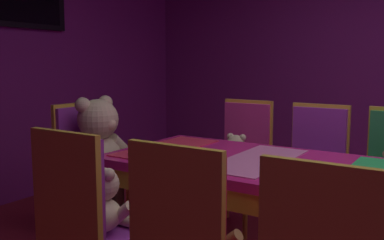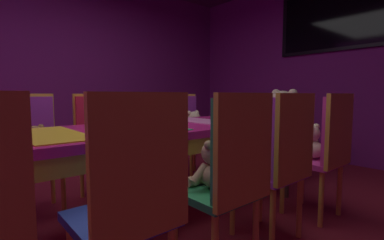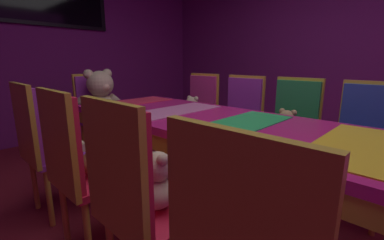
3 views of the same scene
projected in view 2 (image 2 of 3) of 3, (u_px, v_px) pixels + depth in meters
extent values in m
plane|color=maroon|center=(144.00, 224.00, 2.12)|extent=(7.90, 7.90, 0.00)
cube|color=#721E72|center=(335.00, 65.00, 4.07)|extent=(5.20, 0.12, 2.80)
cube|color=#721E72|center=(48.00, 65.00, 3.97)|extent=(0.12, 6.40, 2.80)
cube|color=#C61E72|center=(143.00, 130.00, 2.06)|extent=(0.90, 2.93, 0.05)
cube|color=gold|center=(143.00, 140.00, 2.07)|extent=(0.88, 2.87, 0.10)
cylinder|color=#4C3826|center=(286.00, 161.00, 2.66)|extent=(0.07, 0.07, 0.69)
cylinder|color=#4C3826|center=(226.00, 149.00, 3.23)|extent=(0.07, 0.07, 0.69)
cube|color=yellow|center=(51.00, 134.00, 1.65)|extent=(0.77, 0.32, 0.01)
cube|color=green|center=(143.00, 126.00, 2.06)|extent=(0.77, 0.32, 0.01)
cube|color=pink|center=(205.00, 121.00, 2.46)|extent=(0.77, 0.32, 0.01)
cube|color=#E52D4C|center=(249.00, 118.00, 2.86)|extent=(0.77, 0.32, 0.01)
cube|color=purple|center=(35.00, 161.00, 2.27)|extent=(0.40, 0.40, 0.04)
cube|color=purple|center=(29.00, 126.00, 2.38)|extent=(0.05, 0.38, 0.50)
cube|color=gold|center=(29.00, 126.00, 2.40)|extent=(0.03, 0.41, 0.55)
cylinder|color=gold|center=(63.00, 189.00, 2.27)|extent=(0.04, 0.04, 0.42)
cylinder|color=gold|center=(17.00, 199.00, 2.06)|extent=(0.04, 0.04, 0.42)
cylinder|color=gold|center=(53.00, 180.00, 2.51)|extent=(0.04, 0.04, 0.42)
cylinder|color=gold|center=(11.00, 188.00, 2.31)|extent=(0.04, 0.04, 0.42)
ellipsoid|color=olive|center=(35.00, 149.00, 2.26)|extent=(0.17, 0.17, 0.14)
sphere|color=olive|center=(34.00, 134.00, 2.24)|extent=(0.14, 0.14, 0.14)
sphere|color=#AE7747|center=(36.00, 136.00, 2.20)|extent=(0.05, 0.05, 0.05)
sphere|color=olive|center=(41.00, 127.00, 2.28)|extent=(0.05, 0.05, 0.05)
sphere|color=olive|center=(26.00, 128.00, 2.21)|extent=(0.05, 0.05, 0.05)
cylinder|color=olive|center=(47.00, 147.00, 2.29)|extent=(0.05, 0.12, 0.11)
cylinder|color=olive|center=(23.00, 150.00, 2.18)|extent=(0.05, 0.12, 0.11)
cylinder|color=olive|center=(45.00, 156.00, 2.21)|extent=(0.06, 0.13, 0.06)
cylinder|color=olive|center=(32.00, 158.00, 2.15)|extent=(0.06, 0.13, 0.06)
cube|color=red|center=(104.00, 152.00, 2.62)|extent=(0.40, 0.40, 0.04)
cube|color=red|center=(96.00, 122.00, 2.73)|extent=(0.05, 0.38, 0.50)
cube|color=gold|center=(95.00, 122.00, 2.75)|extent=(0.03, 0.41, 0.55)
cylinder|color=gold|center=(128.00, 177.00, 2.62)|extent=(0.04, 0.04, 0.42)
cylinder|color=gold|center=(95.00, 184.00, 2.42)|extent=(0.04, 0.04, 0.42)
cylinder|color=gold|center=(114.00, 170.00, 2.86)|extent=(0.04, 0.04, 0.42)
cylinder|color=gold|center=(82.00, 176.00, 2.66)|extent=(0.04, 0.04, 0.42)
ellipsoid|color=beige|center=(104.00, 142.00, 2.61)|extent=(0.17, 0.17, 0.14)
sphere|color=beige|center=(104.00, 129.00, 2.59)|extent=(0.14, 0.14, 0.14)
sphere|color=#FDDCAD|center=(106.00, 130.00, 2.55)|extent=(0.05, 0.05, 0.05)
sphere|color=beige|center=(109.00, 123.00, 2.63)|extent=(0.05, 0.05, 0.05)
sphere|color=beige|center=(98.00, 124.00, 2.56)|extent=(0.05, 0.05, 0.05)
cylinder|color=beige|center=(114.00, 140.00, 2.64)|extent=(0.05, 0.12, 0.11)
cylinder|color=beige|center=(96.00, 142.00, 2.53)|extent=(0.05, 0.12, 0.11)
cylinder|color=beige|center=(114.00, 148.00, 2.56)|extent=(0.06, 0.13, 0.06)
cylinder|color=beige|center=(104.00, 149.00, 2.50)|extent=(0.06, 0.13, 0.06)
cube|color=red|center=(152.00, 145.00, 2.98)|extent=(0.40, 0.40, 0.04)
cube|color=red|center=(143.00, 119.00, 3.09)|extent=(0.05, 0.38, 0.50)
cube|color=gold|center=(142.00, 119.00, 3.11)|extent=(0.03, 0.41, 0.55)
cylinder|color=gold|center=(173.00, 167.00, 2.98)|extent=(0.04, 0.04, 0.42)
cylinder|color=gold|center=(147.00, 172.00, 2.77)|extent=(0.04, 0.04, 0.42)
cylinder|color=gold|center=(157.00, 161.00, 3.22)|extent=(0.04, 0.04, 0.42)
cylinder|color=gold|center=(132.00, 166.00, 3.02)|extent=(0.04, 0.04, 0.42)
ellipsoid|color=olive|center=(152.00, 136.00, 2.97)|extent=(0.19, 0.19, 0.15)
sphere|color=olive|center=(153.00, 123.00, 2.94)|extent=(0.15, 0.15, 0.15)
sphere|color=#AE7747|center=(155.00, 125.00, 2.91)|extent=(0.06, 0.06, 0.06)
sphere|color=olive|center=(156.00, 118.00, 2.99)|extent=(0.06, 0.06, 0.06)
sphere|color=olive|center=(147.00, 118.00, 2.92)|extent=(0.06, 0.06, 0.06)
cylinder|color=olive|center=(161.00, 134.00, 3.00)|extent=(0.05, 0.13, 0.12)
cylinder|color=olive|center=(146.00, 136.00, 2.88)|extent=(0.05, 0.13, 0.12)
cylinder|color=olive|center=(162.00, 141.00, 2.91)|extent=(0.06, 0.14, 0.06)
cylinder|color=olive|center=(154.00, 142.00, 2.85)|extent=(0.06, 0.14, 0.06)
cube|color=purple|center=(193.00, 140.00, 3.35)|extent=(0.40, 0.40, 0.04)
cube|color=purple|center=(183.00, 116.00, 3.47)|extent=(0.05, 0.38, 0.50)
cube|color=gold|center=(182.00, 116.00, 3.48)|extent=(0.03, 0.41, 0.55)
cylinder|color=gold|center=(212.00, 159.00, 3.36)|extent=(0.04, 0.04, 0.42)
cylinder|color=gold|center=(191.00, 163.00, 3.15)|extent=(0.04, 0.04, 0.42)
cylinder|color=gold|center=(194.00, 154.00, 3.60)|extent=(0.04, 0.04, 0.42)
cylinder|color=gold|center=(174.00, 158.00, 3.39)|extent=(0.04, 0.04, 0.42)
ellipsoid|color=beige|center=(193.00, 131.00, 3.34)|extent=(0.20, 0.20, 0.16)
sphere|color=beige|center=(194.00, 118.00, 3.32)|extent=(0.16, 0.16, 0.16)
sphere|color=#FDDCAD|center=(197.00, 120.00, 3.28)|extent=(0.06, 0.06, 0.06)
sphere|color=beige|center=(197.00, 113.00, 3.36)|extent=(0.06, 0.06, 0.06)
sphere|color=beige|center=(189.00, 113.00, 3.29)|extent=(0.06, 0.06, 0.06)
cylinder|color=beige|center=(201.00, 129.00, 3.38)|extent=(0.06, 0.14, 0.14)
cylinder|color=beige|center=(188.00, 130.00, 3.24)|extent=(0.06, 0.14, 0.14)
cylinder|color=beige|center=(204.00, 136.00, 3.28)|extent=(0.07, 0.15, 0.07)
cylinder|color=beige|center=(197.00, 137.00, 3.21)|extent=(0.07, 0.15, 0.07)
cube|color=#2D47B2|center=(120.00, 219.00, 1.21)|extent=(0.40, 0.40, 0.04)
cube|color=#2D47B2|center=(140.00, 165.00, 1.05)|extent=(0.05, 0.38, 0.50)
cube|color=gold|center=(143.00, 166.00, 1.04)|extent=(0.03, 0.41, 0.55)
cube|color=#268C4C|center=(215.00, 192.00, 1.55)|extent=(0.40, 0.40, 0.04)
cube|color=#268C4C|center=(241.00, 148.00, 1.39)|extent=(0.05, 0.38, 0.50)
cube|color=gold|center=(245.00, 149.00, 1.37)|extent=(0.03, 0.41, 0.55)
cylinder|color=gold|center=(256.00, 233.00, 1.55)|extent=(0.04, 0.04, 0.42)
cylinder|color=gold|center=(215.00, 215.00, 1.79)|extent=(0.04, 0.04, 0.42)
cylinder|color=gold|center=(175.00, 230.00, 1.58)|extent=(0.04, 0.04, 0.42)
ellipsoid|color=tan|center=(215.00, 175.00, 1.54)|extent=(0.17, 0.17, 0.14)
sphere|color=tan|center=(213.00, 153.00, 1.54)|extent=(0.14, 0.14, 0.14)
sphere|color=tan|center=(208.00, 153.00, 1.57)|extent=(0.05, 0.05, 0.05)
sphere|color=tan|center=(209.00, 145.00, 1.49)|extent=(0.05, 0.05, 0.05)
sphere|color=tan|center=(222.00, 143.00, 1.56)|extent=(0.05, 0.05, 0.05)
cylinder|color=tan|center=(200.00, 174.00, 1.51)|extent=(0.05, 0.12, 0.11)
cylinder|color=tan|center=(221.00, 169.00, 1.62)|extent=(0.05, 0.12, 0.11)
cylinder|color=tan|center=(196.00, 180.00, 1.60)|extent=(0.06, 0.13, 0.06)
cylinder|color=tan|center=(207.00, 177.00, 1.65)|extent=(0.06, 0.13, 0.06)
cube|color=purple|center=(266.00, 174.00, 1.91)|extent=(0.40, 0.40, 0.04)
cube|color=purple|center=(292.00, 137.00, 1.75)|extent=(0.05, 0.38, 0.50)
cube|color=gold|center=(295.00, 138.00, 1.73)|extent=(0.03, 0.41, 0.55)
cylinder|color=gold|center=(299.00, 207.00, 1.91)|extent=(0.04, 0.04, 0.42)
cylinder|color=gold|center=(272.00, 221.00, 1.70)|extent=(0.04, 0.04, 0.42)
cylinder|color=gold|center=(260.00, 195.00, 2.15)|extent=(0.04, 0.04, 0.42)
cylinder|color=gold|center=(233.00, 205.00, 1.95)|extent=(0.04, 0.04, 0.42)
cube|color=#CC338C|center=(312.00, 161.00, 2.26)|extent=(0.40, 0.40, 0.04)
cube|color=#CC338C|center=(336.00, 130.00, 2.10)|extent=(0.05, 0.38, 0.50)
cube|color=gold|center=(339.00, 130.00, 2.09)|extent=(0.03, 0.41, 0.55)
cylinder|color=gold|center=(339.00, 190.00, 2.27)|extent=(0.04, 0.04, 0.42)
cylinder|color=gold|center=(321.00, 199.00, 2.06)|extent=(0.04, 0.04, 0.42)
cylinder|color=gold|center=(302.00, 180.00, 2.51)|extent=(0.04, 0.04, 0.42)
cylinder|color=gold|center=(282.00, 188.00, 2.30)|extent=(0.04, 0.04, 0.42)
ellipsoid|color=beige|center=(312.00, 149.00, 2.25)|extent=(0.18, 0.18, 0.14)
sphere|color=beige|center=(311.00, 134.00, 2.25)|extent=(0.14, 0.14, 0.14)
sphere|color=#FDDCAD|center=(305.00, 134.00, 2.29)|extent=(0.05, 0.05, 0.05)
sphere|color=beige|center=(310.00, 128.00, 2.20)|extent=(0.05, 0.05, 0.05)
sphere|color=beige|center=(316.00, 127.00, 2.27)|extent=(0.05, 0.05, 0.05)
cylinder|color=beige|center=(302.00, 148.00, 2.22)|extent=(0.05, 0.12, 0.12)
cylinder|color=beige|center=(313.00, 146.00, 2.34)|extent=(0.05, 0.12, 0.12)
cylinder|color=beige|center=(296.00, 154.00, 2.31)|extent=(0.06, 0.13, 0.06)
cylinder|color=beige|center=(301.00, 152.00, 2.37)|extent=(0.06, 0.13, 0.06)
cube|color=purple|center=(283.00, 140.00, 3.30)|extent=(0.40, 0.40, 0.04)
cube|color=purple|center=(292.00, 117.00, 3.39)|extent=(0.38, 0.05, 0.50)
cube|color=gold|center=(293.00, 117.00, 3.41)|extent=(0.41, 0.03, 0.55)
cylinder|color=gold|center=(302.00, 160.00, 3.31)|extent=(0.04, 0.04, 0.42)
cylinder|color=gold|center=(287.00, 164.00, 3.10)|extent=(0.04, 0.04, 0.42)
cylinder|color=gold|center=(278.00, 155.00, 3.55)|extent=(0.04, 0.04, 0.42)
cylinder|color=gold|center=(263.00, 159.00, 3.34)|extent=(0.04, 0.04, 0.42)
ellipsoid|color=beige|center=(283.00, 125.00, 3.29)|extent=(0.36, 0.36, 0.29)
sphere|color=beige|center=(282.00, 103.00, 3.24)|extent=(0.29, 0.29, 0.29)
sphere|color=#FDDCAD|center=(278.00, 105.00, 3.18)|extent=(0.11, 0.11, 0.11)
sphere|color=beige|center=(293.00, 94.00, 3.17)|extent=(0.11, 0.11, 0.11)
sphere|color=beige|center=(276.00, 94.00, 3.34)|extent=(0.11, 0.11, 0.11)
cylinder|color=beige|center=(294.00, 124.00, 3.10)|extent=(0.26, 0.10, 0.24)
cylinder|color=beige|center=(267.00, 122.00, 3.37)|extent=(0.26, 0.10, 0.24)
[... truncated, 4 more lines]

